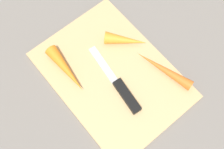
# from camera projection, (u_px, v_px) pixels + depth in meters

# --- Properties ---
(ground_plane) EXTENTS (1.40, 1.40, 0.00)m
(ground_plane) POSITION_uv_depth(u_px,v_px,m) (112.00, 76.00, 0.73)
(ground_plane) COLOR slate
(cutting_board) EXTENTS (0.36, 0.26, 0.01)m
(cutting_board) POSITION_uv_depth(u_px,v_px,m) (112.00, 75.00, 0.73)
(cutting_board) COLOR tan
(cutting_board) RESTS_ON ground_plane
(knife) EXTENTS (0.20, 0.04, 0.01)m
(knife) POSITION_uv_depth(u_px,v_px,m) (124.00, 92.00, 0.70)
(knife) COLOR #B7B7BC
(knife) RESTS_ON cutting_board
(carrot_shortest) EXTENTS (0.10, 0.09, 0.03)m
(carrot_shortest) POSITION_uv_depth(u_px,v_px,m) (126.00, 40.00, 0.74)
(carrot_shortest) COLOR orange
(carrot_shortest) RESTS_ON cutting_board
(carrot_medium) EXTENTS (0.13, 0.03, 0.03)m
(carrot_medium) POSITION_uv_depth(u_px,v_px,m) (66.00, 70.00, 0.71)
(carrot_medium) COLOR orange
(carrot_medium) RESTS_ON cutting_board
(carrot_longest) EXTENTS (0.15, 0.06, 0.03)m
(carrot_longest) POSITION_uv_depth(u_px,v_px,m) (164.00, 69.00, 0.71)
(carrot_longest) COLOR orange
(carrot_longest) RESTS_ON cutting_board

